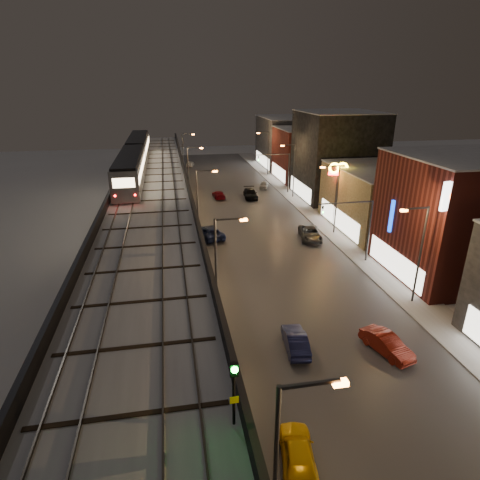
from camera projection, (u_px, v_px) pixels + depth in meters
ground at (261, 453)px, 21.46m from camera, size 220.00×220.00×0.00m
road_surface at (256, 227)px, 54.73m from camera, size 17.00×120.00×0.06m
sidewalk_right at (326, 223)px, 56.37m from camera, size 4.00×120.00×0.14m
under_viaduct_pavement at (156, 233)px, 52.49m from camera, size 11.00×120.00×0.06m
elevated_viaduct at (152, 199)px, 47.55m from camera, size 9.00×100.00×6.30m
viaduct_trackbed at (151, 192)px, 47.38m from camera, size 8.40×100.00×0.32m
viaduct_parapet_streetside at (188, 187)px, 47.96m from camera, size 0.30×100.00×1.10m
viaduct_parapet_far at (113, 190)px, 46.52m from camera, size 0.30×100.00×1.10m
building_b at (457, 217)px, 39.68m from camera, size 12.20×12.20×12.16m
building_c at (383, 199)px, 53.23m from camera, size 12.20×15.20×8.16m
building_d at (337, 156)px, 66.77m from camera, size 12.20×13.20×14.16m
building_e at (308, 154)px, 80.32m from camera, size 12.20×12.20×10.16m
building_f at (288, 142)px, 92.95m from camera, size 12.20×16.20×11.16m
streetlight_left_0 at (283, 465)px, 14.89m from camera, size 2.57×0.28×9.00m
streetlight_left_1 at (219, 264)px, 31.37m from camera, size 2.57×0.28×9.00m
streetlight_right_1 at (418, 249)px, 34.21m from camera, size 2.56×0.28×9.00m
streetlight_left_2 at (200, 201)px, 47.84m from camera, size 2.57×0.28×9.00m
streetlight_right_2 at (335, 195)px, 50.68m from camera, size 2.56×0.28×9.00m
streetlight_left_3 at (190, 171)px, 64.31m from camera, size 2.57×0.28×9.00m
streetlight_right_3 at (293, 167)px, 67.16m from camera, size 2.56×0.28×9.00m
streetlight_left_4 at (184, 153)px, 80.79m from camera, size 2.57×0.28×9.00m
streetlight_right_4 at (267, 150)px, 83.63m from camera, size 2.56×0.28×9.00m
traffic_light_rig_a at (360, 224)px, 42.57m from camera, size 6.10×0.34×7.00m
traffic_light_rig_b at (282, 168)px, 70.02m from camera, size 6.10×0.34×7.00m
subway_train at (135, 157)px, 58.15m from camera, size 3.03×36.59×3.62m
rail_signal at (234, 382)px, 14.15m from camera, size 0.33×0.42×2.84m
car_taxi at (298, 455)px, 20.51m from camera, size 2.47×4.57×1.48m
car_near_white at (295, 341)px, 29.55m from camera, size 1.94×4.41×1.41m
car_mid_silver at (210, 232)px, 50.77m from camera, size 3.71×5.81×1.49m
car_mid_dark at (219, 195)px, 68.21m from camera, size 2.00×4.32×1.22m
car_far_white at (190, 164)px, 94.04m from camera, size 2.31×4.03×1.29m
car_onc_silver at (386, 345)px, 29.16m from camera, size 2.67×4.53×1.41m
car_onc_dark at (310, 234)px, 50.29m from camera, size 3.39×5.72×1.49m
car_onc_white at (250, 194)px, 68.22m from camera, size 2.55×5.39×1.52m
car_onc_red at (264, 185)px, 74.72m from camera, size 2.56×3.88×1.23m
sign_mcdonalds at (338, 176)px, 52.58m from camera, size 2.62×0.65×8.80m
sign_citgo at (450, 212)px, 32.59m from camera, size 2.37×0.39×11.24m
sign_carwash at (396, 222)px, 40.51m from camera, size 1.47×0.35×7.61m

